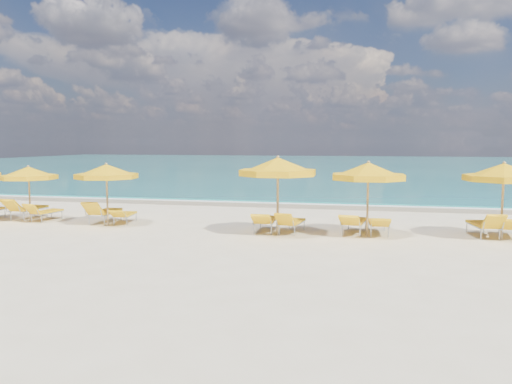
# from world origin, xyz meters

# --- Properties ---
(ground_plane) EXTENTS (120.00, 120.00, 0.00)m
(ground_plane) POSITION_xyz_m (0.00, 0.00, 0.00)
(ground_plane) COLOR beige
(ocean) EXTENTS (120.00, 80.00, 0.30)m
(ocean) POSITION_xyz_m (0.00, 48.00, 0.00)
(ocean) COLOR #157775
(ocean) RESTS_ON ground
(wet_sand_band) EXTENTS (120.00, 2.60, 0.01)m
(wet_sand_band) POSITION_xyz_m (0.00, 7.40, 0.00)
(wet_sand_band) COLOR tan
(wet_sand_band) RESTS_ON ground
(foam_line) EXTENTS (120.00, 1.20, 0.03)m
(foam_line) POSITION_xyz_m (0.00, 8.20, 0.00)
(foam_line) COLOR white
(foam_line) RESTS_ON ground
(whitecap_near) EXTENTS (14.00, 0.36, 0.05)m
(whitecap_near) POSITION_xyz_m (-6.00, 17.00, 0.00)
(whitecap_near) COLOR white
(whitecap_near) RESTS_ON ground
(whitecap_far) EXTENTS (18.00, 0.30, 0.05)m
(whitecap_far) POSITION_xyz_m (8.00, 24.00, 0.00)
(whitecap_far) COLOR white
(whitecap_far) RESTS_ON ground
(umbrella_2) EXTENTS (2.56, 2.56, 2.15)m
(umbrella_2) POSITION_xyz_m (-8.63, 0.32, 1.83)
(umbrella_2) COLOR tan
(umbrella_2) RESTS_ON ground
(umbrella_3) EXTENTS (2.70, 2.70, 2.29)m
(umbrella_3) POSITION_xyz_m (-5.22, 0.07, 1.95)
(umbrella_3) COLOR tan
(umbrella_3) RESTS_ON ground
(umbrella_4) EXTENTS (3.30, 3.30, 2.60)m
(umbrella_4) POSITION_xyz_m (1.16, -0.45, 2.22)
(umbrella_4) COLOR tan
(umbrella_4) RESTS_ON ground
(umbrella_5) EXTENTS (3.20, 3.20, 2.44)m
(umbrella_5) POSITION_xyz_m (4.01, -0.01, 2.08)
(umbrella_5) COLOR tan
(umbrella_5) RESTS_ON ground
(umbrella_6) EXTENTS (2.90, 2.90, 2.44)m
(umbrella_6) POSITION_xyz_m (8.10, 0.35, 2.08)
(umbrella_6) COLOR tan
(umbrella_6) RESTS_ON ground
(lounger_2_left) EXTENTS (0.77, 2.01, 0.93)m
(lounger_2_left) POSITION_xyz_m (-9.09, 0.82, 0.25)
(lounger_2_left) COLOR #A5A8AD
(lounger_2_left) RESTS_ON ground
(lounger_2_right) EXTENTS (0.75, 1.68, 0.77)m
(lounger_2_right) POSITION_xyz_m (-8.14, 0.58, 0.21)
(lounger_2_right) COLOR #A5A8AD
(lounger_2_right) RESTS_ON ground
(lounger_3_left) EXTENTS (0.73, 1.99, 0.94)m
(lounger_3_left) POSITION_xyz_m (-5.65, 0.62, 0.25)
(lounger_3_left) COLOR #A5A8AD
(lounger_3_left) RESTS_ON ground
(lounger_3_right) EXTENTS (0.76, 1.72, 0.64)m
(lounger_3_right) POSITION_xyz_m (-4.83, 0.62, 0.20)
(lounger_3_right) COLOR #A5A8AD
(lounger_3_right) RESTS_ON ground
(lounger_4_left) EXTENTS (0.72, 1.98, 0.78)m
(lounger_4_left) POSITION_xyz_m (0.64, 0.11, 0.23)
(lounger_4_left) COLOR #A5A8AD
(lounger_4_left) RESTS_ON ground
(lounger_4_right) EXTENTS (0.83, 1.81, 0.81)m
(lounger_4_right) POSITION_xyz_m (1.55, 0.05, 0.22)
(lounger_4_right) COLOR #A5A8AD
(lounger_4_right) RESTS_ON ground
(lounger_5_left) EXTENTS (0.89, 2.05, 0.80)m
(lounger_5_left) POSITION_xyz_m (3.58, 0.39, 0.24)
(lounger_5_left) COLOR #A5A8AD
(lounger_5_left) RESTS_ON ground
(lounger_5_right) EXTENTS (0.73, 1.90, 0.71)m
(lounger_5_right) POSITION_xyz_m (4.37, 0.46, 0.22)
(lounger_5_right) COLOR #A5A8AD
(lounger_5_right) RESTS_ON ground
(lounger_6_left) EXTENTS (0.90, 1.90, 0.89)m
(lounger_6_left) POSITION_xyz_m (7.66, 0.73, 0.23)
(lounger_6_left) COLOR #A5A8AD
(lounger_6_left) RESTS_ON ground
(lounger_6_right) EXTENTS (0.83, 1.77, 0.74)m
(lounger_6_right) POSITION_xyz_m (8.47, 0.82, 0.21)
(lounger_6_right) COLOR #A5A8AD
(lounger_6_right) RESTS_ON ground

